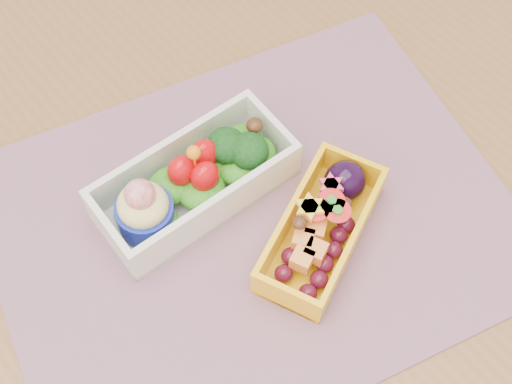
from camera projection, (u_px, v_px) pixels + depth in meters
table at (225, 292)px, 0.71m from camera, size 1.20×0.80×0.75m
placemat at (253, 221)px, 0.64m from camera, size 0.53×0.45×0.00m
bento_white at (194, 182)px, 0.63m from camera, size 0.18×0.09×0.07m
bento_yellow at (323, 226)px, 0.61m from camera, size 0.16×0.12×0.05m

